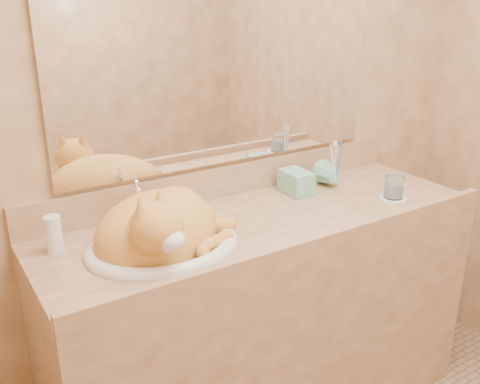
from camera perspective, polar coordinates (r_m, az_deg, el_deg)
wall_back at (r=1.99m, az=-1.63°, el=10.62°), size 2.40×0.02×2.50m
vanity_counter at (r=2.09m, az=2.59°, el=-13.53°), size 1.60×0.55×0.85m
mirror at (r=1.96m, az=-1.48°, el=14.61°), size 1.30×0.02×0.80m
sink_basin at (r=1.65m, az=-8.29°, el=-3.59°), size 0.51×0.43×0.15m
faucet at (r=1.81m, az=-10.70°, el=-1.49°), size 0.05×0.11×0.15m
cat at (r=1.66m, az=-8.57°, el=-3.52°), size 0.54×0.50×0.24m
soap_dispenser at (r=2.03m, az=7.15°, el=1.99°), size 0.09×0.10×0.20m
toothbrush_cup at (r=2.16m, az=10.13°, el=1.46°), size 0.11×0.11×0.09m
toothbrushes at (r=2.14m, az=10.25°, el=3.30°), size 0.03×0.03×0.20m
saucer at (r=2.11m, az=15.98°, el=-0.68°), size 0.11×0.11×0.01m
water_glass at (r=2.10m, az=16.11°, el=0.52°), size 0.07×0.07×0.08m
lotion_bottle at (r=1.70m, az=-19.24°, el=-4.35°), size 0.05×0.05×0.12m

